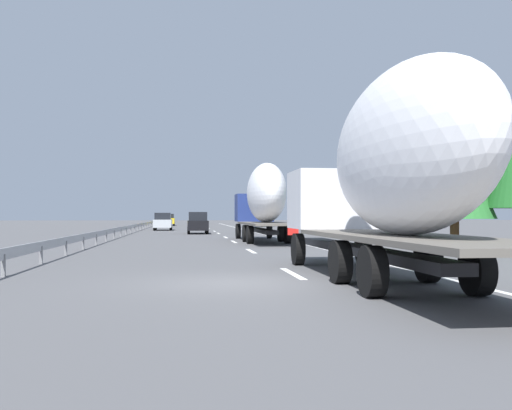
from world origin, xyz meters
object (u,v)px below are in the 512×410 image
object	(u,v)px
car_yellow_coupe	(169,220)
car_black_suv	(198,223)
road_sign	(272,208)
truck_lead	(263,199)
truck_trailing	(388,168)
car_silver_hatch	(163,221)

from	to	relation	value
car_yellow_coupe	car_black_suv	bearing A→B (deg)	-174.68
road_sign	car_yellow_coupe	bearing A→B (deg)	15.35
truck_lead	car_yellow_coupe	size ratio (longest dim) A/B	3.18
car_black_suv	road_sign	xyz separation A→B (m)	(0.90, -6.77, 1.30)
road_sign	truck_lead	bearing A→B (deg)	169.69
truck_trailing	car_silver_hatch	xyz separation A→B (m)	(50.24, 7.13, -1.81)
truck_lead	car_black_suv	distance (m)	16.63
truck_trailing	car_yellow_coupe	bearing A→B (deg)	5.40
car_black_suv	car_silver_hatch	bearing A→B (deg)	16.02
truck_trailing	car_silver_hatch	world-z (taller)	truck_trailing
car_black_suv	car_silver_hatch	xyz separation A→B (m)	(12.07, 3.47, -0.01)
truck_lead	car_silver_hatch	world-z (taller)	truck_lead
car_black_suv	car_yellow_coupe	world-z (taller)	car_black_suv
truck_lead	car_yellow_coupe	world-z (taller)	truck_lead
truck_trailing	road_sign	xyz separation A→B (m)	(39.07, -3.10, -0.50)
road_sign	car_black_suv	bearing A→B (deg)	97.56
truck_lead	car_black_suv	xyz separation A→B (m)	(16.14, 3.67, -1.65)
truck_trailing	car_silver_hatch	bearing A→B (deg)	8.08
car_yellow_coupe	truck_lead	bearing A→B (deg)	-172.45
truck_trailing	car_yellow_coupe	distance (m)	77.18
car_silver_hatch	truck_trailing	bearing A→B (deg)	-171.92
road_sign	truck_trailing	bearing A→B (deg)	175.46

